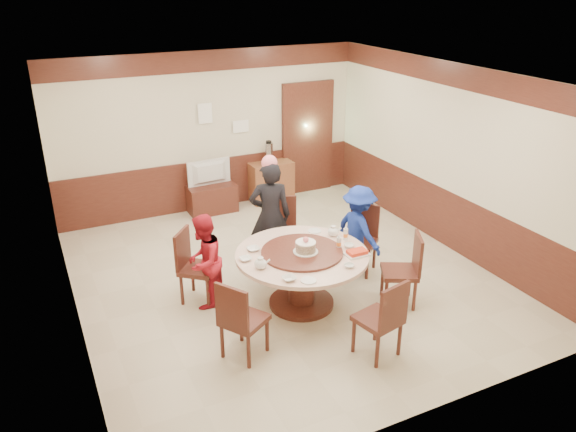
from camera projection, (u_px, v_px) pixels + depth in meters
name	position (u px, v px, depth m)	size (l,w,h in m)	color
room	(284.00, 207.00, 7.54)	(6.00, 6.04, 2.84)	beige
banquet_table	(302.00, 268.00, 7.10)	(1.68, 1.68, 0.78)	#481F16
chair_0	(359.00, 251.00, 8.04)	(0.62, 0.62, 0.97)	#481F16
chair_1	(283.00, 243.00, 8.30)	(0.57, 0.58, 0.97)	#481F16
chair_2	(198.00, 278.00, 7.32)	(0.62, 0.62, 0.97)	#481F16
chair_3	(243.00, 332.00, 6.22)	(0.61, 0.61, 0.97)	#481F16
chair_4	(379.00, 331.00, 6.24)	(0.53, 0.53, 0.97)	#481F16
chair_5	(400.00, 282.00, 7.23)	(0.60, 0.59, 0.97)	#481F16
person_standing	(270.00, 216.00, 7.94)	(0.59, 0.39, 1.62)	black
person_red	(204.00, 261.00, 7.08)	(0.61, 0.47, 1.25)	red
person_blue	(358.00, 230.00, 7.89)	(0.84, 0.48, 1.30)	navy
birthday_cake	(306.00, 247.00, 6.95)	(0.31, 0.31, 0.21)	white
teapot_left	(261.00, 264.00, 6.62)	(0.17, 0.15, 0.13)	white
teapot_right	(333.00, 232.00, 7.45)	(0.17, 0.15, 0.13)	white
bowl_0	(253.00, 249.00, 7.07)	(0.16, 0.16, 0.04)	white
bowl_1	(349.00, 266.00, 6.66)	(0.12, 0.12, 0.04)	white
bowl_2	(289.00, 279.00, 6.39)	(0.16, 0.16, 0.04)	white
bowl_3	(349.00, 246.00, 7.15)	(0.13, 0.13, 0.04)	white
bowl_4	(246.00, 259.00, 6.83)	(0.15, 0.15, 0.04)	white
saucer_near	(308.00, 281.00, 6.37)	(0.18, 0.18, 0.01)	white
saucer_far	(315.00, 231.00, 7.60)	(0.18, 0.18, 0.01)	white
shrimp_platter	(357.00, 253.00, 6.96)	(0.30, 0.20, 0.06)	white
bottle_0	(339.00, 243.00, 7.09)	(0.06, 0.06, 0.16)	silver
bottle_1	(346.00, 234.00, 7.33)	(0.06, 0.06, 0.16)	silver
tv_stand	(212.00, 199.00, 10.07)	(0.85, 0.45, 0.50)	#481F16
television	(211.00, 173.00, 9.88)	(0.79, 0.10, 0.46)	gray
side_cabinet	(271.00, 182.00, 10.52)	(0.80, 0.40, 0.75)	brown
thermos	(269.00, 153.00, 10.28)	(0.15, 0.15, 0.38)	silver
notice_left	(205.00, 113.00, 9.66)	(0.25, 0.00, 0.35)	white
notice_right	(241.00, 126.00, 10.04)	(0.30, 0.00, 0.22)	white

